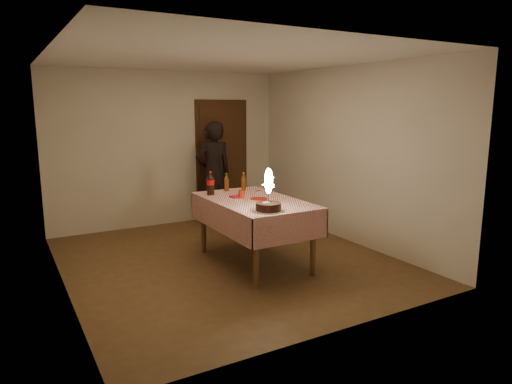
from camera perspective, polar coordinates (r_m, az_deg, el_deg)
ground at (r=6.14m, az=-3.62°, el=-8.47°), size 4.00×4.50×0.01m
room_shell at (r=5.90m, az=-3.84°, el=7.17°), size 4.04×4.54×2.62m
dining_table at (r=5.82m, az=-0.24°, el=-2.03°), size 1.02×1.72×0.84m
birthday_cake at (r=5.15m, az=1.58°, el=-1.14°), size 0.36×0.36×0.49m
red_plate at (r=5.83m, az=0.34°, el=-0.85°), size 0.22×0.22×0.01m
red_cup at (r=5.88m, az=-1.80°, el=-0.28°), size 0.08×0.08×0.10m
clear_cup at (r=5.91m, az=0.31°, el=-0.28°), size 0.07×0.07×0.09m
napkin_stack at (r=5.93m, az=-2.44°, el=-0.59°), size 0.15×0.15×0.02m
cola_bottle at (r=6.11m, az=-5.71°, el=1.07°), size 0.10×0.10×0.32m
amber_bottle_left at (r=6.37m, az=-3.71°, el=1.17°), size 0.06×0.06×0.25m
amber_bottle_right at (r=6.40m, az=-1.58°, el=1.24°), size 0.06×0.06×0.25m
photographer at (r=7.84m, az=-5.34°, el=2.36°), size 0.65×0.46×1.76m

